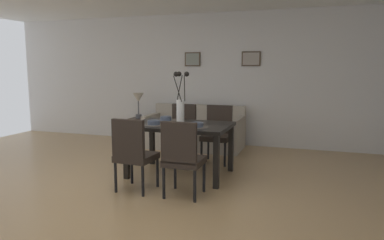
% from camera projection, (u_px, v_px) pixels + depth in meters
% --- Properties ---
extents(ground_plane, '(9.00, 9.00, 0.00)m').
position_uv_depth(ground_plane, '(132.00, 192.00, 4.47)').
color(ground_plane, tan).
extents(back_wall_panel, '(9.00, 0.10, 2.60)m').
position_uv_depth(back_wall_panel, '(207.00, 79.00, 7.33)').
color(back_wall_panel, silver).
rests_on(back_wall_panel, ground).
extents(dining_table, '(1.40, 0.95, 0.74)m').
position_uv_depth(dining_table, '(180.00, 130.00, 5.12)').
color(dining_table, black).
rests_on(dining_table, ground).
extents(dining_chair_near_left, '(0.46, 0.46, 0.92)m').
position_uv_depth(dining_chair_near_left, '(133.00, 151.00, 4.43)').
color(dining_chair_near_left, black).
rests_on(dining_chair_near_left, ground).
extents(dining_chair_near_right, '(0.45, 0.45, 0.92)m').
position_uv_depth(dining_chair_near_right, '(182.00, 129.00, 6.08)').
color(dining_chair_near_right, black).
rests_on(dining_chair_near_right, ground).
extents(dining_chair_far_left, '(0.45, 0.45, 0.92)m').
position_uv_depth(dining_chair_far_left, '(182.00, 155.00, 4.23)').
color(dining_chair_far_left, black).
rests_on(dining_chair_far_left, ground).
extents(dining_chair_far_right, '(0.44, 0.44, 0.92)m').
position_uv_depth(dining_chair_far_right, '(218.00, 131.00, 5.87)').
color(dining_chair_far_right, black).
rests_on(dining_chair_far_right, ground).
extents(centerpiece_vase, '(0.21, 0.23, 0.73)m').
position_uv_depth(centerpiece_vase, '(180.00, 104.00, 5.07)').
color(centerpiece_vase, white).
rests_on(centerpiece_vase, dining_table).
extents(placemat_near_left, '(0.32, 0.32, 0.01)m').
position_uv_depth(placemat_near_left, '(154.00, 125.00, 5.01)').
color(placemat_near_left, '#4C4742').
rests_on(placemat_near_left, dining_table).
extents(bowl_near_left, '(0.17, 0.17, 0.07)m').
position_uv_depth(bowl_near_left, '(154.00, 122.00, 5.01)').
color(bowl_near_left, '#475166').
rests_on(bowl_near_left, dining_table).
extents(placemat_near_right, '(0.32, 0.32, 0.01)m').
position_uv_depth(placemat_near_right, '(166.00, 121.00, 5.41)').
color(placemat_near_right, '#4C4742').
rests_on(placemat_near_right, dining_table).
extents(bowl_near_right, '(0.17, 0.17, 0.07)m').
position_uv_depth(bowl_near_right, '(166.00, 118.00, 5.41)').
color(bowl_near_right, '#475166').
rests_on(bowl_near_right, dining_table).
extents(placemat_far_left, '(0.32, 0.32, 0.01)m').
position_uv_depth(placemat_far_left, '(197.00, 127.00, 4.81)').
color(placemat_far_left, '#4C4742').
rests_on(placemat_far_left, dining_table).
extents(bowl_far_left, '(0.17, 0.17, 0.07)m').
position_uv_depth(bowl_far_left, '(197.00, 124.00, 4.80)').
color(bowl_far_left, '#475166').
rests_on(bowl_far_left, dining_table).
extents(sofa, '(1.84, 0.84, 0.80)m').
position_uv_depth(sofa, '(195.00, 133.00, 6.99)').
color(sofa, '#A89E8E').
rests_on(sofa, ground).
extents(side_table, '(0.36, 0.36, 0.52)m').
position_uv_depth(side_table, '(139.00, 131.00, 7.32)').
color(side_table, '#33261E').
rests_on(side_table, ground).
extents(table_lamp, '(0.22, 0.22, 0.51)m').
position_uv_depth(table_lamp, '(138.00, 100.00, 7.23)').
color(table_lamp, '#4C4C51').
rests_on(table_lamp, side_table).
extents(framed_picture_left, '(0.33, 0.03, 0.28)m').
position_uv_depth(framed_picture_left, '(193.00, 59.00, 7.30)').
color(framed_picture_left, '#473828').
extents(framed_picture_center, '(0.36, 0.03, 0.28)m').
position_uv_depth(framed_picture_center, '(251.00, 59.00, 6.93)').
color(framed_picture_center, '#473828').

